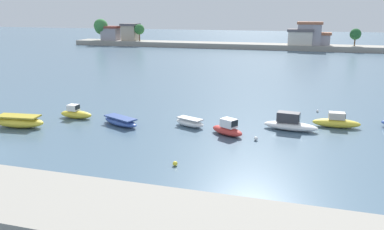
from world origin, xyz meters
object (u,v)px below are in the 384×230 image
Objects in this scene: mooring_buoy_2 at (175,164)px; mooring_buoy_3 at (317,111)px; moored_boat_2 at (76,113)px; moored_boat_7 at (336,122)px; moored_boat_4 at (190,122)px; moored_boat_1 at (19,122)px; mooring_buoy_4 at (256,139)px; moored_boat_3 at (121,121)px; moored_boat_5 at (228,129)px; moored_boat_6 at (290,124)px.

mooring_buoy_3 is (10.29, 19.47, -0.04)m from mooring_buoy_2.
moored_boat_7 reaches higher than moored_boat_2.
moored_boat_7 is at bearing 49.17° from mooring_buoy_2.
moored_boat_4 is 15.42m from mooring_buoy_3.
moored_boat_1 is 14.78× the size of mooring_buoy_4.
mooring_buoy_4 is (13.61, -0.93, -0.23)m from moored_boat_3.
moored_boat_7 is 12.48× the size of mooring_buoy_2.
moored_boat_4 is at bearing -142.20° from mooring_buoy_3.
moored_boat_6 reaches higher than moored_boat_5.
moored_boat_4 is at bearing -166.21° from moored_boat_7.
mooring_buoy_4 is (22.87, 2.52, -0.39)m from moored_boat_1.
moored_boat_5 is (10.88, -0.05, 0.17)m from moored_boat_3.
moored_boat_3 is 13.31× the size of mooring_buoy_4.
moored_boat_1 is at bearing -126.84° from moored_boat_2.
mooring_buoy_3 is at bearing 62.14° from mooring_buoy_2.
mooring_buoy_3 is at bearing 104.96° from moored_boat_7.
moored_boat_4 is 14.38m from moored_boat_7.
moored_boat_7 is 18.31m from mooring_buoy_2.
mooring_buoy_4 is (6.85, -2.48, -0.23)m from moored_boat_4.
moored_boat_2 is at bearing -158.10° from mooring_buoy_3.
moored_boat_7 reaches higher than mooring_buoy_3.
mooring_buoy_2 is at bearing -56.98° from moored_boat_4.
mooring_buoy_3 is (24.71, 9.94, -0.38)m from moored_boat_2.
moored_boat_1 is 20.43m from moored_boat_5.
moored_boat_1 is 1.02× the size of moored_boat_6.
moored_boat_7 is (26.39, 4.32, 0.02)m from moored_boat_2.
moored_boat_2 reaches higher than moored_boat_4.
mooring_buoy_3 is at bearing 83.29° from moored_boat_5.
moored_boat_3 is 16.62m from moored_boat_6.
moored_boat_2 is at bearing -155.43° from moored_boat_4.
mooring_buoy_4 is (-7.01, -6.31, -0.37)m from moored_boat_7.
moored_boat_7 is (4.31, 2.21, -0.06)m from moored_boat_6.
moored_boat_7 is 16.42× the size of mooring_buoy_3.
moored_boat_6 is 4.85m from moored_boat_7.
moored_boat_1 is at bearing -159.89° from moored_boat_6.
moored_boat_5 is (20.14, 3.40, 0.00)m from moored_boat_1.
moored_boat_6 reaches higher than moored_boat_3.
moored_boat_3 reaches higher than mooring_buoy_2.
mooring_buoy_2 is 1.32× the size of mooring_buoy_3.
mooring_buoy_4 is (19.38, -1.99, -0.34)m from moored_boat_2.
moored_boat_4 is at bearing 37.76° from moored_boat_3.
moored_boat_6 reaches higher than mooring_buoy_3.
mooring_buoy_4 is at bearing -114.09° from mooring_buoy_3.
moored_boat_4 is at bearing 3.13° from moored_boat_2.
moored_boat_5 is (16.65, -1.11, 0.05)m from moored_boat_2.
moored_boat_5 is at bearing -152.51° from moored_boat_7.
moored_boat_2 is at bearing -154.42° from moored_boat_5.
moored_boat_2 is 22.18m from moored_boat_6.
mooring_buoy_2 is (8.65, -8.46, -0.22)m from moored_boat_3.
moored_boat_6 is at bearing 56.65° from mooring_buoy_4.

